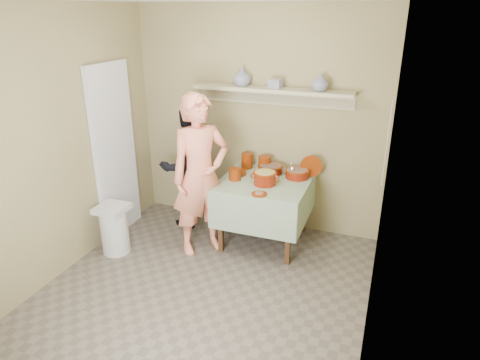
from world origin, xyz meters
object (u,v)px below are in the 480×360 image
at_px(trash_bin, 114,229).
at_px(person_helper, 190,167).
at_px(person_cook, 201,176).
at_px(serving_table, 265,190).
at_px(cazuela_rice, 265,177).

bearing_deg(trash_bin, person_helper, 62.42).
distance_m(person_cook, person_helper, 0.67).
xyz_separation_m(person_cook, serving_table, (0.59, 0.40, -0.24)).
relative_size(serving_table, cazuela_rice, 2.95).
bearing_deg(cazuela_rice, trash_bin, -155.38).
bearing_deg(cazuela_rice, serving_table, 105.07).
bearing_deg(trash_bin, cazuela_rice, 24.62).
distance_m(person_cook, cazuela_rice, 0.69).
bearing_deg(person_cook, trash_bin, 157.36).
relative_size(cazuela_rice, trash_bin, 0.59).
bearing_deg(person_cook, serving_table, -13.04).
distance_m(serving_table, trash_bin, 1.71).
height_order(person_cook, serving_table, person_cook).
relative_size(person_helper, cazuela_rice, 4.52).
bearing_deg(person_helper, serving_table, 130.71).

